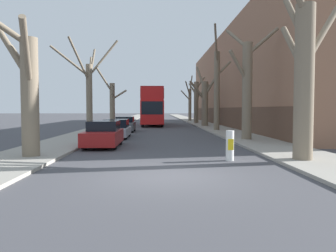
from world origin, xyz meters
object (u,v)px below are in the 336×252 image
street_tree_left_1 (89,90)px  street_tree_right_1 (247,86)px  street_tree_right_0 (304,72)px  street_tree_right_5 (190,102)px  double_decker_bus (153,105)px  parked_car_2 (125,125)px  parked_car_0 (104,134)px  street_tree_right_2 (217,87)px  traffic_bollard (230,146)px  street_tree_right_4 (197,101)px  street_tree_left_2 (112,103)px  street_tree_left_0 (27,88)px  street_tree_right_3 (205,101)px  parked_car_1 (116,129)px

street_tree_left_1 → street_tree_right_1: 11.60m
street_tree_right_0 → street_tree_right_5: (-0.13, 42.15, -0.23)m
double_decker_bus → parked_car_2: 11.67m
street_tree_right_0 → street_tree_right_1: (0.14, 8.40, 0.04)m
street_tree_right_0 → parked_car_0: street_tree_right_0 is taller
street_tree_right_2 → traffic_bollard: street_tree_right_2 is taller
street_tree_left_1 → traffic_bollard: size_ratio=6.14×
street_tree_right_2 → street_tree_right_4: size_ratio=1.42×
street_tree_left_2 → parked_car_0: (2.05, -18.45, -2.07)m
street_tree_left_2 → street_tree_right_0: (10.51, -23.87, 0.70)m
street_tree_left_2 → street_tree_left_1: bearing=-90.9°
street_tree_left_1 → parked_car_2: (2.23, 4.73, -2.81)m
street_tree_left_0 → parked_car_0: 5.37m
street_tree_right_3 → parked_car_0: size_ratio=1.73×
street_tree_right_0 → parked_car_2: bearing=116.1°
street_tree_right_5 → parked_car_0: 37.74m
parked_car_2 → traffic_bollard: parked_car_2 is taller
street_tree_left_2 → traffic_bollard: street_tree_left_2 is taller
street_tree_right_0 → street_tree_right_5: street_tree_right_0 is taller
street_tree_left_1 → street_tree_left_2: (0.19, 11.34, -0.73)m
street_tree_right_1 → street_tree_right_3: 16.71m
street_tree_left_1 → parked_car_0: street_tree_left_1 is taller
street_tree_right_3 → parked_car_2: (-8.36, -7.85, -2.36)m
traffic_bollard → double_decker_bus: bearing=96.9°
street_tree_right_2 → parked_car_0: bearing=-124.3°
street_tree_right_1 → traffic_bollard: size_ratio=6.29×
street_tree_left_0 → parked_car_0: size_ratio=1.50×
parked_car_0 → street_tree_left_1: bearing=107.5°
street_tree_right_0 → street_tree_right_5: 42.15m
street_tree_left_0 → street_tree_right_4: size_ratio=0.92×
street_tree_right_4 → parked_car_2: size_ratio=1.63×
street_tree_left_1 → parked_car_0: bearing=-72.5°
street_tree_left_2 → street_tree_right_4: 14.30m
street_tree_right_1 → traffic_bollard: street_tree_right_1 is taller
street_tree_left_0 → street_tree_right_1: bearing=33.5°
street_tree_left_0 → double_decker_bus: bearing=80.2°
street_tree_right_4 → street_tree_right_0: bearing=-90.0°
street_tree_left_1 → street_tree_right_3: bearing=49.9°
street_tree_left_2 → street_tree_right_1: bearing=-55.5°
parked_car_0 → parked_car_1: parked_car_0 is taller
street_tree_right_3 → parked_car_2: 11.70m
street_tree_right_3 → street_tree_right_1: bearing=-89.1°
street_tree_left_0 → street_tree_right_5: street_tree_right_5 is taller
parked_car_2 → street_tree_right_4: bearing=62.7°
street_tree_right_4 → traffic_bollard: (-2.68, -33.16, -2.58)m
street_tree_left_1 → street_tree_right_0: size_ratio=0.97×
parked_car_1 → street_tree_right_5: bearing=75.0°
street_tree_right_2 → parked_car_0: 15.31m
street_tree_left_1 → street_tree_right_5: 31.44m
street_tree_right_0 → traffic_bollard: street_tree_right_0 is taller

